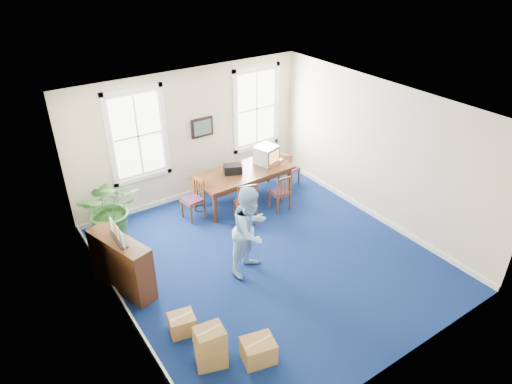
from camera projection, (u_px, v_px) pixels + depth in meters
floor at (268, 258)px, 9.41m from camera, size 6.50×6.50×0.00m
ceiling at (271, 110)px, 7.82m from camera, size 6.50×6.50×0.00m
wall_back at (191, 135)px, 10.94m from camera, size 6.50×0.00×6.50m
wall_front at (407, 287)px, 6.28m from camera, size 6.50×0.00×6.50m
wall_left at (114, 244)px, 7.15m from camera, size 0.00×6.50×6.50m
wall_right at (380, 153)px, 10.08m from camera, size 0.00×6.50×6.50m
baseboard_back at (195, 191)px, 11.69m from camera, size 6.00×0.04×0.12m
baseboard_left at (130, 315)px, 7.93m from camera, size 0.04×6.50×0.12m
baseboard_right at (370, 212)px, 10.83m from camera, size 0.04×6.50×0.12m
window_left at (138, 136)px, 10.15m from camera, size 1.40×0.12×2.20m
window_right at (256, 108)px, 11.71m from camera, size 1.40×0.12×2.20m
wall_picture at (202, 127)px, 10.98m from camera, size 0.58×0.06×0.48m
conference_table at (244, 186)px, 11.23m from camera, size 2.42×1.15×0.82m
crt_tv at (266, 155)px, 11.30m from camera, size 0.63×0.66×0.45m
game_console at (278, 160)px, 11.52m from camera, size 0.20×0.23×0.05m
equipment_bag at (233, 169)px, 10.88m from camera, size 0.50×0.43×0.21m
chair_near_left at (245, 201)px, 10.35m from camera, size 0.60×0.60×1.06m
chair_near_right at (280, 192)px, 10.86m from camera, size 0.44×0.44×0.93m
chair_end_left at (192, 200)px, 10.51m from camera, size 0.49×0.49×0.96m
chair_end_right at (289, 168)px, 11.89m from camera, size 0.53×0.53×0.97m
man at (251, 230)px, 8.66m from camera, size 1.09×0.97×1.84m
credenza at (122, 264)px, 8.35m from camera, size 0.80×1.47×1.11m
brochure_rack at (117, 232)px, 8.01m from camera, size 0.39×0.71×0.32m
potted_plant at (111, 208)px, 9.76m from camera, size 1.52×1.40×1.42m
cardboard_boxes at (218, 337)px, 7.11m from camera, size 1.54×1.54×0.73m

